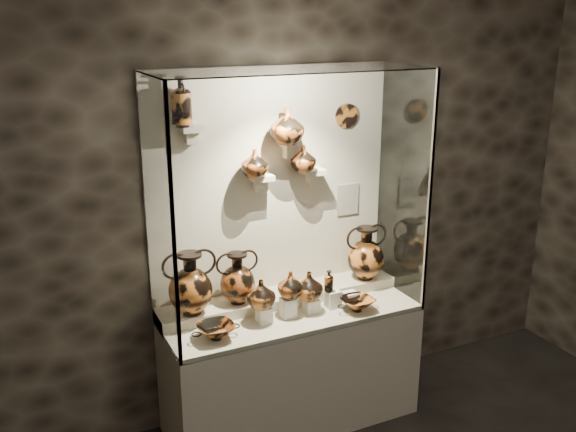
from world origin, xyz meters
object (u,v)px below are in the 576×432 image
(kylix_right, at_px, (357,303))
(lekythos_tall, at_px, (181,99))
(jug_c, at_px, (309,286))
(ovoid_vase_a, at_px, (255,163))
(kylix_left, at_px, (216,330))
(amphora_right, at_px, (366,253))
(jug_b, at_px, (290,285))
(ovoid_vase_b, at_px, (287,126))
(amphora_mid, at_px, (237,278))
(lekythos_small, at_px, (329,280))
(ovoid_vase_c, at_px, (303,158))
(amphora_left, at_px, (191,283))
(jug_a, at_px, (261,294))

(kylix_right, height_order, lekythos_tall, lekythos_tall)
(jug_c, height_order, ovoid_vase_a, ovoid_vase_a)
(jug_c, xyz_separation_m, kylix_left, (-0.67, -0.08, -0.13))
(amphora_right, xyz_separation_m, lekythos_tall, (-1.26, 0.09, 1.14))
(jug_b, xyz_separation_m, kylix_right, (0.43, -0.12, -0.16))
(ovoid_vase_b, bearing_deg, jug_c, -70.50)
(amphora_mid, bearing_deg, jug_c, -41.03)
(jug_c, relative_size, lekythos_small, 1.15)
(ovoid_vase_c, bearing_deg, amphora_right, -24.43)
(kylix_right, bearing_deg, ovoid_vase_c, 109.19)
(lekythos_small, xyz_separation_m, ovoid_vase_c, (-0.06, 0.26, 0.77))
(kylix_left, distance_m, ovoid_vase_b, 1.34)
(amphora_left, relative_size, lekythos_tall, 1.24)
(amphora_left, relative_size, jug_a, 2.14)
(kylix_left, bearing_deg, amphora_mid, 67.82)
(amphora_mid, bearing_deg, lekythos_tall, 150.49)
(amphora_right, distance_m, ovoid_vase_a, 1.08)
(amphora_mid, bearing_deg, ovoid_vase_c, -9.61)
(jug_a, height_order, ovoid_vase_b, ovoid_vase_b)
(amphora_right, xyz_separation_m, jug_c, (-0.55, -0.18, -0.08))
(jug_a, relative_size, jug_c, 0.99)
(amphora_right, bearing_deg, kylix_right, -110.92)
(amphora_right, height_order, jug_c, amphora_right)
(lekythos_small, relative_size, kylix_right, 0.61)
(amphora_left, bearing_deg, kylix_left, -55.98)
(amphora_mid, height_order, ovoid_vase_c, ovoid_vase_c)
(jug_a, height_order, jug_b, jug_b)
(amphora_left, relative_size, lekythos_small, 2.44)
(jug_b, relative_size, lekythos_small, 1.06)
(jug_b, bearing_deg, jug_c, 5.48)
(amphora_mid, distance_m, jug_a, 0.22)
(lekythos_small, distance_m, ovoid_vase_a, 0.91)
(amphora_mid, xyz_separation_m, lekythos_tall, (-0.30, 0.07, 1.16))
(ovoid_vase_c, bearing_deg, kylix_right, -75.94)
(kylix_right, xyz_separation_m, lekythos_tall, (-1.01, 0.39, 1.35))
(jug_a, xyz_separation_m, kylix_right, (0.64, -0.12, -0.14))
(amphora_left, bearing_deg, kylix_right, 3.57)
(amphora_right, bearing_deg, amphora_mid, -162.39)
(kylix_right, height_order, ovoid_vase_c, ovoid_vase_c)
(jug_c, bearing_deg, ovoid_vase_c, 88.03)
(lekythos_small, xyz_separation_m, ovoid_vase_a, (-0.41, 0.26, 0.77))
(jug_a, relative_size, ovoid_vase_a, 1.06)
(jug_a, distance_m, kylix_left, 0.37)
(ovoid_vase_a, bearing_deg, kylix_left, -146.05)
(amphora_mid, bearing_deg, kylix_right, -39.84)
(jug_b, relative_size, kylix_right, 0.64)
(jug_c, bearing_deg, jug_b, -165.05)
(kylix_left, xyz_separation_m, lekythos_tall, (-0.04, 0.36, 1.34))
(jug_a, relative_size, ovoid_vase_b, 0.83)
(amphora_mid, xyz_separation_m, jug_b, (0.29, -0.20, -0.02))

